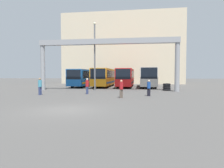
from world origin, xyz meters
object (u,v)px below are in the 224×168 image
(pedestrian_far_center, at_px, (121,88))
(pedestrian_mid_right, at_px, (40,86))
(bus_slot_0, at_px, (84,77))
(tire_stack, at_px, (167,87))
(pedestrian_near_left, at_px, (87,86))
(bus_slot_1, at_px, (104,76))
(pedestrian_mid_left, at_px, (149,88))
(bus_slot_2, at_px, (126,77))
(lamp_post, at_px, (95,54))
(bus_slot_3, at_px, (148,76))

(pedestrian_far_center, bearing_deg, pedestrian_mid_right, 123.83)
(bus_slot_0, relative_size, tire_stack, 10.73)
(pedestrian_near_left, bearing_deg, bus_slot_1, -168.22)
(pedestrian_mid_right, bearing_deg, bus_slot_1, 9.28)
(bus_slot_1, xyz_separation_m, pedestrian_mid_left, (7.19, -14.67, -0.96))
(pedestrian_far_center, bearing_deg, bus_slot_2, 45.85)
(bus_slot_0, bearing_deg, bus_slot_2, 4.02)
(bus_slot_2, bearing_deg, tire_stack, -52.45)
(bus_slot_0, height_order, bus_slot_1, bus_slot_1)
(pedestrian_near_left, bearing_deg, pedestrian_mid_left, 89.62)
(pedestrian_near_left, xyz_separation_m, lamp_post, (-0.35, 5.24, 4.05))
(bus_slot_1, xyz_separation_m, tire_stack, (9.87, -7.32, -1.35))
(bus_slot_1, bearing_deg, tire_stack, -36.56)
(pedestrian_mid_right, bearing_deg, bus_slot_0, 23.24)
(pedestrian_mid_left, bearing_deg, bus_slot_1, 119.20)
(bus_slot_1, height_order, pedestrian_far_center, bus_slot_1)
(bus_slot_0, distance_m, tire_stack, 15.57)
(tire_stack, bearing_deg, pedestrian_mid_right, -150.73)
(bus_slot_1, relative_size, lamp_post, 1.20)
(pedestrian_far_center, relative_size, lamp_post, 0.18)
(pedestrian_mid_left, xyz_separation_m, lamp_post, (-7.00, 6.40, 4.11))
(pedestrian_near_left, bearing_deg, pedestrian_mid_right, -61.01)
(bus_slot_0, height_order, bus_slot_2, bus_slot_2)
(bus_slot_0, xyz_separation_m, pedestrian_mid_left, (10.98, -14.73, -0.88))
(pedestrian_far_center, bearing_deg, lamp_post, 71.10)
(bus_slot_0, relative_size, bus_slot_2, 0.91)
(bus_slot_2, distance_m, tire_stack, 10.05)
(bus_slot_1, bearing_deg, lamp_post, -88.72)
(lamp_post, bearing_deg, pedestrian_near_left, -86.18)
(bus_slot_3, height_order, lamp_post, lamp_post)
(bus_slot_0, relative_size, pedestrian_near_left, 6.39)
(pedestrian_mid_left, height_order, lamp_post, lamp_post)
(pedestrian_mid_right, xyz_separation_m, pedestrian_mid_left, (11.33, 0.49, -0.10))
(bus_slot_0, distance_m, lamp_post, 9.77)
(bus_slot_1, bearing_deg, pedestrian_mid_left, -63.90)
(pedestrian_near_left, bearing_deg, bus_slot_0, -152.79)
(pedestrian_mid_right, distance_m, pedestrian_near_left, 4.96)
(bus_slot_3, bearing_deg, bus_slot_2, 167.30)
(bus_slot_1, distance_m, tire_stack, 12.36)
(pedestrian_mid_left, bearing_deg, pedestrian_near_left, 173.21)
(pedestrian_near_left, xyz_separation_m, pedestrian_mid_left, (6.65, -1.16, -0.06))
(bus_slot_1, relative_size, pedestrian_mid_right, 6.11)
(pedestrian_mid_left, bearing_deg, pedestrian_mid_right, -174.40)
(bus_slot_1, relative_size, pedestrian_mid_left, 6.80)
(bus_slot_3, distance_m, tire_stack, 7.54)
(bus_slot_1, xyz_separation_m, pedestrian_mid_right, (-4.14, -15.17, -0.87))
(tire_stack, bearing_deg, bus_slot_1, 143.44)
(pedestrian_mid_left, distance_m, tire_stack, 7.84)
(bus_slot_2, xyz_separation_m, pedestrian_near_left, (-3.26, -14.10, -0.87))
(bus_slot_2, bearing_deg, lamp_post, -112.17)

